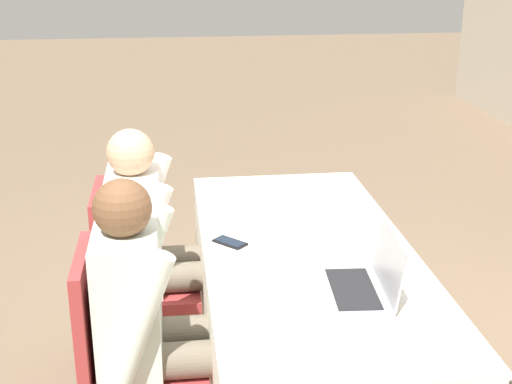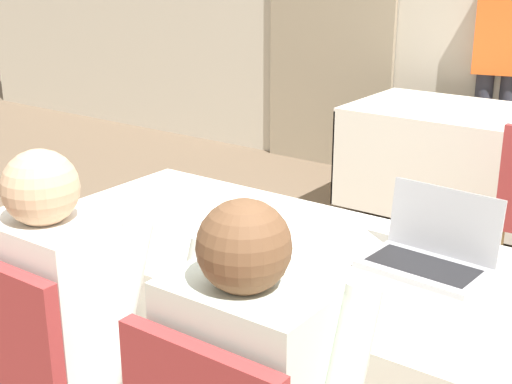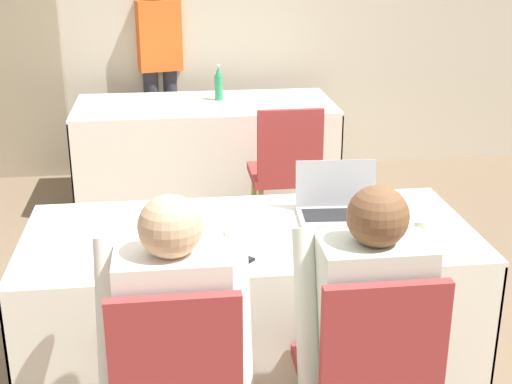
{
  "view_description": "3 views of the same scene",
  "coord_description": "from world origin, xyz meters",
  "px_view_note": "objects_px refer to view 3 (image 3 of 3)",
  "views": [
    {
      "loc": [
        2.57,
        -0.53,
        1.92
      ],
      "look_at": [
        0.0,
        -0.21,
        0.98
      ],
      "focal_mm": 50.0,
      "sensor_mm": 36.0,
      "label": 1
    },
    {
      "loc": [
        1.13,
        -1.77,
        1.63
      ],
      "look_at": [
        0.0,
        -0.21,
        0.98
      ],
      "focal_mm": 50.0,
      "sensor_mm": 36.0,
      "label": 2
    },
    {
      "loc": [
        -0.31,
        -2.71,
        1.9
      ],
      "look_at": [
        0.0,
        -0.21,
        0.98
      ],
      "focal_mm": 50.0,
      "sensor_mm": 36.0,
      "label": 3
    }
  ],
  "objects_px": {
    "cell_phone": "(237,263)",
    "person_checkered_shirt": "(175,330)",
    "person_red_shirt": "(160,62)",
    "chair_far_spare": "(286,167)",
    "person_white_shirt": "(365,317)",
    "laptop": "(338,207)",
    "chair_near_right": "(370,374)",
    "water_bottle": "(219,84)"
  },
  "relations": [
    {
      "from": "cell_phone",
      "to": "chair_far_spare",
      "type": "relative_size",
      "value": 0.16
    },
    {
      "from": "cell_phone",
      "to": "person_white_shirt",
      "type": "height_order",
      "value": "person_white_shirt"
    },
    {
      "from": "person_checkered_shirt",
      "to": "person_red_shirt",
      "type": "distance_m",
      "value": 3.72
    },
    {
      "from": "chair_near_right",
      "to": "water_bottle",
      "type": "bearing_deg",
      "value": -85.26
    },
    {
      "from": "chair_near_right",
      "to": "person_white_shirt",
      "type": "xyz_separation_m",
      "value": [
        0.0,
        0.1,
        0.16
      ]
    },
    {
      "from": "chair_far_spare",
      "to": "person_red_shirt",
      "type": "bearing_deg",
      "value": -63.57
    },
    {
      "from": "laptop",
      "to": "chair_far_spare",
      "type": "relative_size",
      "value": 0.41
    },
    {
      "from": "laptop",
      "to": "cell_phone",
      "type": "relative_size",
      "value": 2.54
    },
    {
      "from": "cell_phone",
      "to": "chair_far_spare",
      "type": "height_order",
      "value": "chair_far_spare"
    },
    {
      "from": "laptop",
      "to": "water_bottle",
      "type": "bearing_deg",
      "value": 102.16
    },
    {
      "from": "laptop",
      "to": "person_checkered_shirt",
      "type": "bearing_deg",
      "value": -130.6
    },
    {
      "from": "chair_near_right",
      "to": "chair_far_spare",
      "type": "height_order",
      "value": "same"
    },
    {
      "from": "person_white_shirt",
      "to": "laptop",
      "type": "bearing_deg",
      "value": -96.06
    },
    {
      "from": "cell_phone",
      "to": "water_bottle",
      "type": "bearing_deg",
      "value": 133.1
    },
    {
      "from": "cell_phone",
      "to": "person_checkered_shirt",
      "type": "xyz_separation_m",
      "value": [
        -0.24,
        -0.32,
        -0.08
      ]
    },
    {
      "from": "chair_far_spare",
      "to": "person_checkered_shirt",
      "type": "bearing_deg",
      "value": 70.92
    },
    {
      "from": "cell_phone",
      "to": "person_white_shirt",
      "type": "relative_size",
      "value": 0.13
    },
    {
      "from": "chair_near_right",
      "to": "chair_far_spare",
      "type": "distance_m",
      "value": 2.26
    },
    {
      "from": "laptop",
      "to": "chair_near_right",
      "type": "bearing_deg",
      "value": -91.48
    },
    {
      "from": "person_white_shirt",
      "to": "person_red_shirt",
      "type": "distance_m",
      "value": 3.79
    },
    {
      "from": "water_bottle",
      "to": "cell_phone",
      "type": "bearing_deg",
      "value": -92.97
    },
    {
      "from": "water_bottle",
      "to": "person_red_shirt",
      "type": "bearing_deg",
      "value": 124.4
    },
    {
      "from": "person_red_shirt",
      "to": "chair_far_spare",
      "type": "bearing_deg",
      "value": -76.82
    },
    {
      "from": "person_white_shirt",
      "to": "chair_near_right",
      "type": "bearing_deg",
      "value": 90.0
    },
    {
      "from": "person_checkered_shirt",
      "to": "person_white_shirt",
      "type": "relative_size",
      "value": 1.0
    },
    {
      "from": "person_checkered_shirt",
      "to": "chair_far_spare",
      "type": "bearing_deg",
      "value": -108.94
    },
    {
      "from": "person_checkered_shirt",
      "to": "water_bottle",
      "type": "bearing_deg",
      "value": -97.09
    },
    {
      "from": "cell_phone",
      "to": "chair_near_right",
      "type": "xyz_separation_m",
      "value": [
        0.41,
        -0.42,
        -0.24
      ]
    },
    {
      "from": "water_bottle",
      "to": "chair_near_right",
      "type": "xyz_separation_m",
      "value": [
        0.26,
        -3.19,
        -0.35
      ]
    },
    {
      "from": "person_white_shirt",
      "to": "person_red_shirt",
      "type": "relative_size",
      "value": 0.73
    },
    {
      "from": "laptop",
      "to": "person_white_shirt",
      "type": "height_order",
      "value": "person_white_shirt"
    },
    {
      "from": "chair_far_spare",
      "to": "person_checkered_shirt",
      "type": "height_order",
      "value": "person_checkered_shirt"
    },
    {
      "from": "chair_far_spare",
      "to": "person_checkered_shirt",
      "type": "xyz_separation_m",
      "value": [
        -0.74,
        -2.15,
        0.16
      ]
    },
    {
      "from": "water_bottle",
      "to": "person_red_shirt",
      "type": "xyz_separation_m",
      "value": [
        -0.43,
        0.63,
        0.06
      ]
    },
    {
      "from": "water_bottle",
      "to": "chair_near_right",
      "type": "distance_m",
      "value": 3.22
    },
    {
      "from": "laptop",
      "to": "water_bottle",
      "type": "distance_m",
      "value": 2.37
    },
    {
      "from": "person_red_shirt",
      "to": "person_checkered_shirt",
      "type": "bearing_deg",
      "value": -102.7
    },
    {
      "from": "chair_near_right",
      "to": "person_red_shirt",
      "type": "bearing_deg",
      "value": -79.71
    },
    {
      "from": "laptop",
      "to": "cell_phone",
      "type": "bearing_deg",
      "value": -135.04
    },
    {
      "from": "cell_phone",
      "to": "person_checkered_shirt",
      "type": "height_order",
      "value": "person_checkered_shirt"
    },
    {
      "from": "laptop",
      "to": "person_white_shirt",
      "type": "xyz_separation_m",
      "value": [
        -0.08,
        -0.74,
        -0.12
      ]
    },
    {
      "from": "laptop",
      "to": "person_checkered_shirt",
      "type": "distance_m",
      "value": 1.05
    }
  ]
}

